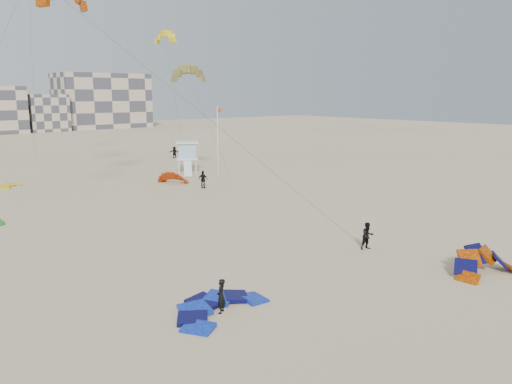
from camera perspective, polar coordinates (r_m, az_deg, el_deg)
ground at (r=21.35m, az=0.74°, el=-16.55°), size 320.00×320.00×0.00m
kite_ground_blue at (r=23.91m, az=-4.21°, el=-13.41°), size 5.53×5.71×1.12m
kite_ground_orange at (r=31.01m, az=24.65°, el=-8.59°), size 4.86×4.87×4.04m
kite_ground_red_far at (r=57.64m, az=-9.40°, el=1.04°), size 5.11×5.10×3.75m
kite_ground_yellow at (r=60.55m, az=-26.18°, el=0.52°), size 4.07×4.10×1.04m
kitesurfer_main at (r=23.43m, az=-4.03°, el=-11.77°), size 0.71×0.67×1.63m
kitesurfer_b at (r=33.25m, az=12.64°, el=-4.92°), size 1.02×0.89×1.79m
kitesurfer_d at (r=53.71m, az=-6.05°, el=1.42°), size 0.98×1.18×1.89m
kitesurfer_f at (r=79.85m, az=-9.31°, el=4.49°), size 1.44×1.74×1.87m
kite_fly_olive at (r=60.30m, az=-7.72°, el=13.09°), size 5.07×11.77×12.68m
kite_fly_yellow at (r=79.23m, az=-10.35°, el=16.91°), size 4.46×4.48×18.43m
lifeguard_tower_near at (r=64.73m, az=-7.86°, el=3.94°), size 3.86×5.98×3.98m
flagpole at (r=63.96m, az=-4.39°, el=6.15°), size 0.69×0.11×8.48m
condo_east at (r=159.07m, az=-17.17°, el=9.91°), size 26.00×14.00×16.00m
condo_fill_right at (r=149.15m, az=-22.92°, el=8.34°), size 10.00×10.00×10.00m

